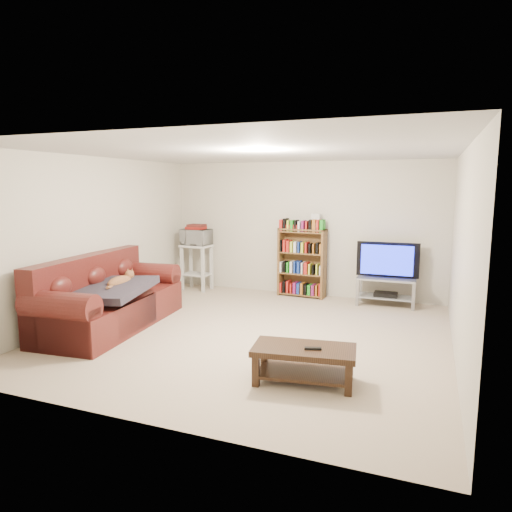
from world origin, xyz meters
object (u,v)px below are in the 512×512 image
at_px(tv_stand, 386,287).
at_px(coffee_table, 304,358).
at_px(sofa, 106,302).
at_px(bookshelf, 302,262).

bearing_deg(tv_stand, coffee_table, -98.77).
bearing_deg(sofa, bookshelf, 47.26).
xyz_separation_m(sofa, tv_stand, (3.59, 2.58, -0.03)).
bearing_deg(tv_stand, bookshelf, 174.53).
height_order(sofa, coffee_table, sofa).
bearing_deg(sofa, tv_stand, 30.93).
bearing_deg(sofa, coffee_table, -19.74).
distance_m(coffee_table, tv_stand, 3.44).
distance_m(coffee_table, bookshelf, 3.69).
bearing_deg(bookshelf, sofa, -124.15).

